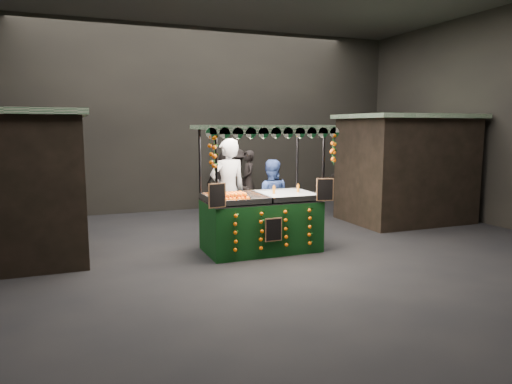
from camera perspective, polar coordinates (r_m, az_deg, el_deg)
name	(u,v)px	position (r m, az deg, el deg)	size (l,w,h in m)	color
ground	(262,253)	(8.77, 0.68, -7.35)	(12.00, 12.00, 0.00)	black
market_hall	(262,65)	(8.52, 0.72, 15.15)	(12.10, 10.10, 5.05)	black
neighbour_stall_right	(406,168)	(12.06, 17.68, 2.80)	(3.00, 2.20, 2.60)	black
juice_stall	(262,213)	(8.75, 0.74, -2.52)	(2.42, 1.42, 2.34)	#0B330F
vendor_grey	(228,191)	(9.40, -3.43, 0.15)	(0.82, 0.60, 2.08)	gray
vendor_blue	(271,199)	(9.84, 1.80, -0.80)	(0.98, 0.89, 1.64)	navy
shopper_0	(60,193)	(10.58, -22.72, -0.16)	(0.75, 0.56, 1.87)	black
shopper_1	(234,191)	(11.34, -2.64, 0.08)	(0.89, 0.80, 1.52)	#292322
shopper_2	(224,184)	(12.17, -3.89, 0.93)	(0.99, 0.96, 1.66)	#292321
shopper_3	(236,180)	(12.97, -2.45, 1.51)	(1.24, 1.23, 1.72)	#2C2524
shopper_4	(2,200)	(10.46, -28.40, -0.90)	(0.96, 0.72, 1.76)	black
shopper_5	(350,183)	(12.54, 11.29, 1.12)	(1.03, 1.66, 1.71)	black
shopper_6	(248,181)	(12.80, -0.98, 1.33)	(0.45, 0.64, 1.67)	#2B2423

